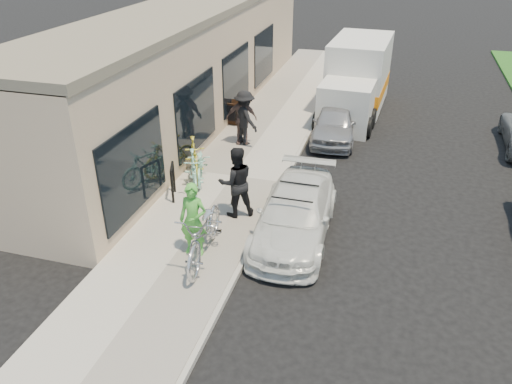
# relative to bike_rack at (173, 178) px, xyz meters

# --- Properties ---
(ground) EXTENTS (120.00, 120.00, 0.00)m
(ground) POSITION_rel_bike_rack_xyz_m (3.13, -1.30, -0.73)
(ground) COLOR black
(ground) RESTS_ON ground
(sidewalk) EXTENTS (3.00, 34.00, 0.15)m
(sidewalk) POSITION_rel_bike_rack_xyz_m (1.13, 1.70, -0.65)
(sidewalk) COLOR #A59F94
(sidewalk) RESTS_ON ground
(curb) EXTENTS (0.12, 34.00, 0.13)m
(curb) POSITION_rel_bike_rack_xyz_m (2.68, 1.70, -0.66)
(curb) COLOR #9E9A90
(curb) RESTS_ON ground
(storefront) EXTENTS (3.60, 20.00, 4.22)m
(storefront) POSITION_rel_bike_rack_xyz_m (-2.11, 6.69, 1.40)
(storefront) COLOR #C9AE8B
(storefront) RESTS_ON ground
(bike_rack) EXTENTS (0.28, 0.64, 0.96)m
(bike_rack) POSITION_rel_bike_rack_xyz_m (0.00, 0.00, 0.00)
(bike_rack) COLOR black
(bike_rack) RESTS_ON sidewalk
(sandwich_board) EXTENTS (0.57, 0.57, 0.89)m
(sandwich_board) POSITION_rel_bike_rack_xyz_m (-0.11, 5.74, -0.12)
(sandwich_board) COLOR black
(sandwich_board) RESTS_ON sidewalk
(sedan_white) EXTENTS (1.85, 4.29, 1.27)m
(sedan_white) POSITION_rel_bike_rack_xyz_m (3.55, -0.71, -0.11)
(sedan_white) COLOR silver
(sedan_white) RESTS_ON ground
(sedan_silver) EXTENTS (1.70, 3.73, 1.24)m
(sedan_silver) POSITION_rel_bike_rack_xyz_m (3.58, 5.77, -0.11)
(sedan_silver) COLOR #96969B
(sedan_silver) RESTS_ON ground
(moving_truck) EXTENTS (2.41, 5.78, 2.79)m
(moving_truck) POSITION_rel_bike_rack_xyz_m (3.94, 9.00, 0.51)
(moving_truck) COLOR silver
(moving_truck) RESTS_ON ground
(tandem_bike) EXTENTS (1.12, 2.55, 1.30)m
(tandem_bike) POSITION_rel_bike_rack_xyz_m (1.85, -2.36, 0.07)
(tandem_bike) COLOR #B4B5B7
(tandem_bike) RESTS_ON sidewalk
(woman_rider) EXTENTS (0.64, 0.42, 1.76)m
(woman_rider) POSITION_rel_bike_rack_xyz_m (1.56, -2.28, 0.30)
(woman_rider) COLOR green
(woman_rider) RESTS_ON sidewalk
(man_standing) EXTENTS (1.15, 1.08, 1.87)m
(man_standing) POSITION_rel_bike_rack_xyz_m (1.94, -0.39, 0.36)
(man_standing) COLOR black
(man_standing) RESTS_ON sidewalk
(cruiser_bike_a) EXTENTS (1.27, 1.88, 1.11)m
(cruiser_bike_a) POSITION_rel_bike_rack_xyz_m (0.38, 0.57, -0.03)
(cruiser_bike_a) COLOR #94DEC4
(cruiser_bike_a) RESTS_ON sidewalk
(cruiser_bike_b) EXTENTS (1.18, 1.88, 0.93)m
(cruiser_bike_b) POSITION_rel_bike_rack_xyz_m (0.30, 1.24, -0.11)
(cruiser_bike_b) COLOR #94DEC4
(cruiser_bike_b) RESTS_ON sidewalk
(cruiser_bike_c) EXTENTS (1.34, 1.93, 1.14)m
(cruiser_bike_c) POSITION_rel_bike_rack_xyz_m (0.08, 1.36, -0.01)
(cruiser_bike_c) COLOR gold
(cruiser_bike_c) RESTS_ON sidewalk
(bystander_a) EXTENTS (1.36, 1.27, 1.84)m
(bystander_a) POSITION_rel_bike_rack_xyz_m (0.77, 4.16, 0.34)
(bystander_a) COLOR black
(bystander_a) RESTS_ON sidewalk
(bystander_b) EXTENTS (1.11, 0.68, 1.76)m
(bystander_b) POSITION_rel_bike_rack_xyz_m (0.65, 4.16, 0.30)
(bystander_b) COLOR brown
(bystander_b) RESTS_ON sidewalk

